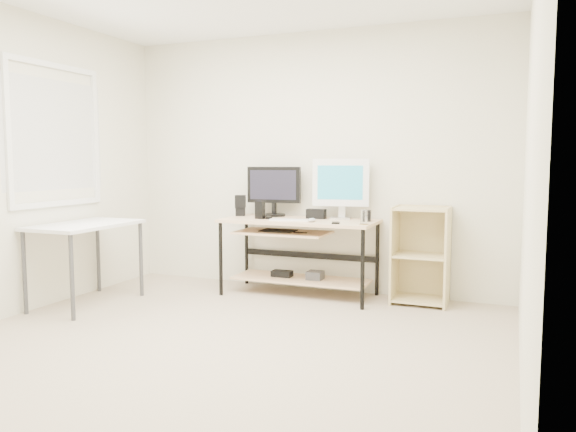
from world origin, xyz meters
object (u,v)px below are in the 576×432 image
(white_imac, at_px, (341,184))
(audio_controller, at_px, (260,210))
(side_table, at_px, (85,232))
(black_monitor, at_px, (274,188))
(desk, at_px, (297,241))
(shelf_unit, at_px, (421,254))

(white_imac, distance_m, audio_controller, 0.83)
(side_table, bearing_deg, black_monitor, 43.32)
(side_table, relative_size, audio_controller, 5.72)
(side_table, bearing_deg, desk, 32.65)
(shelf_unit, relative_size, white_imac, 1.54)
(black_monitor, xyz_separation_m, white_imac, (0.71, -0.01, 0.05))
(black_monitor, relative_size, audio_controller, 3.16)
(desk, distance_m, side_table, 1.97)
(desk, relative_size, side_table, 1.50)
(white_imac, height_order, audio_controller, white_imac)
(shelf_unit, relative_size, audio_controller, 5.14)
(audio_controller, bearing_deg, black_monitor, 93.81)
(desk, xyz_separation_m, black_monitor, (-0.33, 0.19, 0.50))
(black_monitor, bearing_deg, audio_controller, -101.85)
(black_monitor, bearing_deg, white_imac, -8.72)
(shelf_unit, distance_m, black_monitor, 1.61)
(desk, height_order, audio_controller, audio_controller)
(white_imac, bearing_deg, audio_controller, -169.38)
(desk, height_order, black_monitor, black_monitor)
(side_table, distance_m, black_monitor, 1.86)
(shelf_unit, height_order, audio_controller, audio_controller)
(audio_controller, bearing_deg, white_imac, 29.03)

